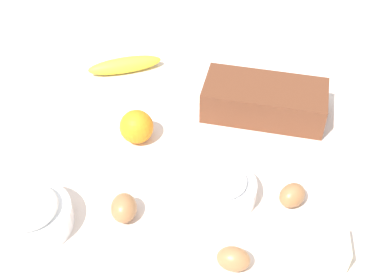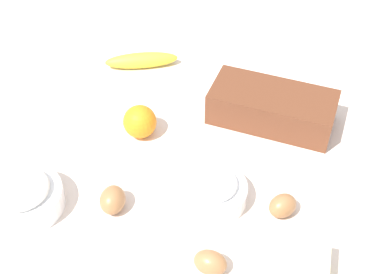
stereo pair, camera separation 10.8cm
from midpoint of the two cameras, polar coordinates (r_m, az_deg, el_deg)
The scene contains 10 objects.
ground_plane at distance 1.12m, azimuth -2.77°, elevation -1.98°, with size 2.40×2.40×0.02m, color beige.
loaf_pan at distance 1.17m, azimuth 5.56°, elevation 4.09°, with size 0.29×0.16×0.08m.
flour_bowl at distance 1.02m, azimuth -20.71°, elevation -8.31°, with size 0.15×0.15×0.07m.
sugar_bowl at distance 1.00m, azimuth 0.33°, elevation -5.85°, with size 0.14×0.14×0.07m.
banana at distance 1.33m, azimuth -9.92°, elevation 7.90°, with size 0.19×0.04×0.04m, color yellow.
orange_fruit at distance 1.12m, azimuth -9.03°, elevation 1.03°, with size 0.07×0.07×0.07m, color orange.
butter_block at distance 0.93m, azimuth 11.09°, elevation -12.39°, with size 0.09×0.06×0.06m, color #F4EDB2.
egg_near_butter at distance 0.91m, azimuth 1.22°, elevation -13.78°, with size 0.04×0.04×0.06m, color #A26D42.
egg_beside_bowl at distance 0.99m, azimuth -10.85°, elevation -8.03°, with size 0.05×0.05×0.06m, color #A06B41.
egg_loose at distance 1.00m, azimuth 8.23°, elevation -6.69°, with size 0.05×0.05×0.06m, color #9D693F.
Camera 1 is at (0.09, -0.77, 0.79)m, focal length 47.27 mm.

